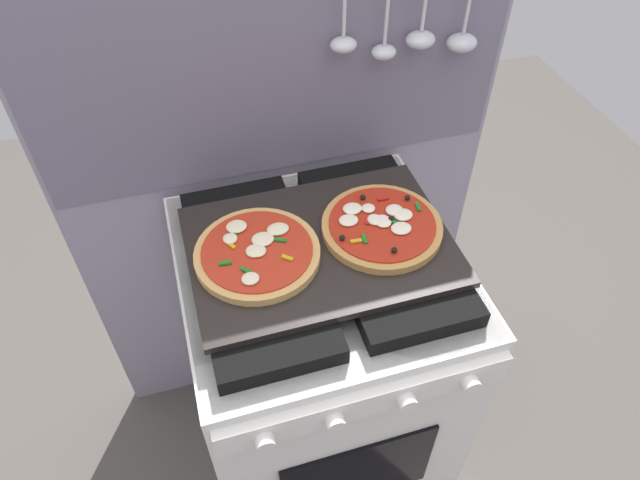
{
  "coord_description": "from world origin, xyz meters",
  "views": [
    {
      "loc": [
        -0.24,
        -0.79,
        1.78
      ],
      "look_at": [
        0.0,
        0.0,
        0.93
      ],
      "focal_mm": 32.48,
      "sensor_mm": 36.0,
      "label": 1
    }
  ],
  "objects": [
    {
      "name": "ground_plane",
      "position": [
        0.0,
        0.0,
        0.0
      ],
      "size": [
        4.0,
        4.0,
        0.0
      ],
      "primitive_type": "plane",
      "color": "#4C4742"
    },
    {
      "name": "kitchen_backsplash",
      "position": [
        0.0,
        0.33,
        0.79
      ],
      "size": [
        1.1,
        0.09,
        1.55
      ],
      "color": "gray",
      "rests_on": "ground_plane"
    },
    {
      "name": "stove",
      "position": [
        -0.0,
        -0.0,
        0.45
      ],
      "size": [
        0.6,
        0.64,
        0.9
      ],
      "color": "white",
      "rests_on": "ground_plane"
    },
    {
      "name": "baking_tray",
      "position": [
        0.0,
        0.0,
        0.91
      ],
      "size": [
        0.54,
        0.38,
        0.02
      ],
      "primitive_type": "cube",
      "color": "black",
      "rests_on": "stove"
    },
    {
      "name": "pizza_left",
      "position": [
        -0.13,
        0.0,
        0.93
      ],
      "size": [
        0.25,
        0.25,
        0.03
      ],
      "color": "tan",
      "rests_on": "baking_tray"
    },
    {
      "name": "pizza_right",
      "position": [
        0.14,
        0.0,
        0.93
      ],
      "size": [
        0.25,
        0.25,
        0.03
      ],
      "color": "#C18947",
      "rests_on": "baking_tray"
    }
  ]
}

